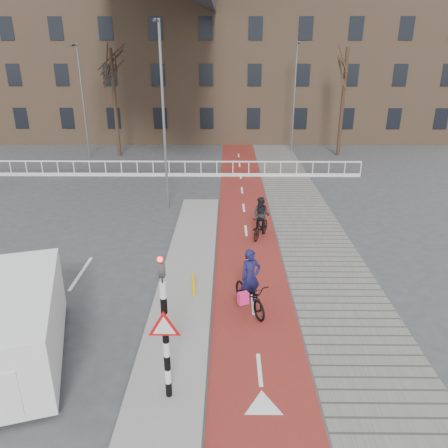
{
  "coord_description": "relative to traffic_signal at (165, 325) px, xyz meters",
  "views": [
    {
      "loc": [
        0.71,
        -9.69,
        7.29
      ],
      "look_at": [
        0.56,
        5.0,
        1.5
      ],
      "focal_mm": 35.0,
      "sensor_mm": 36.0,
      "label": 1
    }
  ],
  "objects": [
    {
      "name": "cyclist_near",
      "position": [
        1.98,
        3.72,
        -1.32
      ],
      "size": [
        1.37,
        2.0,
        1.98
      ],
      "rotation": [
        0.0,
        0.0,
        0.42
      ],
      "color": "black",
      "rests_on": "bike_lane"
    },
    {
      "name": "streetlight_left",
      "position": [
        -9.09,
        24.49,
        1.94
      ],
      "size": [
        0.12,
        0.12,
        7.86
      ],
      "primitive_type": "cylinder",
      "color": "slate",
      "rests_on": "ground"
    },
    {
      "name": "tree_mid",
      "position": [
        -6.9,
        24.8,
        1.8
      ],
      "size": [
        0.26,
        0.26,
        7.58
      ],
      "primitive_type": "cylinder",
      "color": "black",
      "rests_on": "ground"
    },
    {
      "name": "streetlight_right",
      "position": [
        6.3,
        26.6,
        2.03
      ],
      "size": [
        0.12,
        0.12,
        8.04
      ],
      "primitive_type": "cylinder",
      "color": "slate",
      "rests_on": "ground"
    },
    {
      "name": "cyclist_far",
      "position": [
        2.69,
        9.3,
        -1.25
      ],
      "size": [
        1.07,
        1.65,
        1.75
      ],
      "rotation": [
        0.0,
        0.0,
        -0.42
      ],
      "color": "black",
      "rests_on": "bike_lane"
    },
    {
      "name": "van",
      "position": [
        -3.84,
        1.34,
        -0.94
      ],
      "size": [
        3.13,
        4.96,
        1.99
      ],
      "rotation": [
        0.0,
        0.0,
        0.3
      ],
      "color": "white",
      "rests_on": "ground"
    },
    {
      "name": "bike_lane",
      "position": [
        2.1,
        12.02,
        -1.98
      ],
      "size": [
        2.5,
        60.0,
        0.01
      ],
      "primitive_type": "cube",
      "color": "maroon",
      "rests_on": "ground"
    },
    {
      "name": "sidewalk",
      "position": [
        4.9,
        12.02,
        -1.98
      ],
      "size": [
        3.0,
        60.0,
        0.01
      ],
      "primitive_type": "cube",
      "color": "slate",
      "rests_on": "ground"
    },
    {
      "name": "curb_island",
      "position": [
        -0.1,
        6.02,
        -1.93
      ],
      "size": [
        1.8,
        16.0,
        0.12
      ],
      "primitive_type": "cube",
      "color": "gray",
      "rests_on": "ground"
    },
    {
      "name": "tree_right",
      "position": [
        9.62,
        25.15,
        1.84
      ],
      "size": [
        0.27,
        0.27,
        7.65
      ],
      "primitive_type": "cylinder",
      "color": "black",
      "rests_on": "ground"
    },
    {
      "name": "streetlight_near",
      "position": [
        -1.7,
        12.95,
        2.34
      ],
      "size": [
        0.12,
        0.12,
        8.65
      ],
      "primitive_type": "cylinder",
      "color": "slate",
      "rests_on": "ground"
    },
    {
      "name": "ground",
      "position": [
        0.6,
        2.02,
        -1.99
      ],
      "size": [
        120.0,
        120.0,
        0.0
      ],
      "primitive_type": "plane",
      "color": "#38383A",
      "rests_on": "ground"
    },
    {
      "name": "townhouse_row",
      "position": [
        -2.4,
        34.02,
        5.82
      ],
      "size": [
        46.0,
        10.0,
        15.9
      ],
      "color": "#7F6047",
      "rests_on": "ground"
    },
    {
      "name": "bollard",
      "position": [
        0.24,
        4.38,
        -1.51
      ],
      "size": [
        0.12,
        0.12,
        0.71
      ],
      "primitive_type": "cylinder",
      "color": "#DDA70C",
      "rests_on": "curb_island"
    },
    {
      "name": "traffic_signal",
      "position": [
        0.0,
        0.0,
        0.0
      ],
      "size": [
        0.8,
        0.8,
        3.68
      ],
      "color": "black",
      "rests_on": "curb_island"
    },
    {
      "name": "railing",
      "position": [
        -4.4,
        19.02,
        -1.68
      ],
      "size": [
        28.0,
        0.1,
        0.99
      ],
      "color": "silver",
      "rests_on": "ground"
    }
  ]
}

